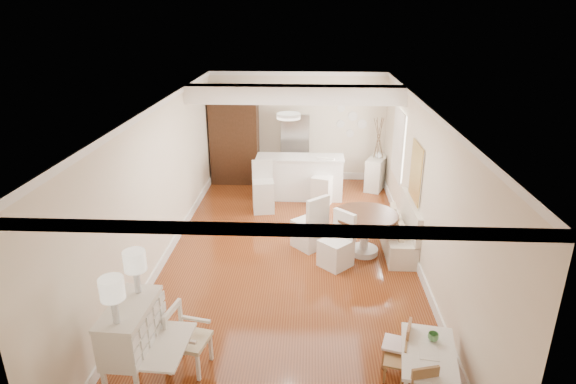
# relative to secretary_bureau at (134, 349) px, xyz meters

# --- Properties ---
(room) EXTENTS (9.00, 9.04, 2.82)m
(room) POSITION_rel_secretary_bureau_xyz_m (1.70, 3.56, 1.40)
(room) COLOR brown
(room) RESTS_ON ground
(secretary_bureau) EXTENTS (0.96, 0.98, 1.17)m
(secretary_bureau) POSITION_rel_secretary_bureau_xyz_m (0.00, 0.00, 0.00)
(secretary_bureau) COLOR white
(secretary_bureau) RESTS_ON ground
(gustavian_armchair) EXTENTS (0.58, 0.58, 0.86)m
(gustavian_armchair) POSITION_rel_secretary_bureau_xyz_m (0.53, 0.41, -0.16)
(gustavian_armchair) COLOR white
(gustavian_armchair) RESTS_ON ground
(kids_table) EXTENTS (0.78, 1.12, 0.52)m
(kids_table) POSITION_rel_secretary_bureau_xyz_m (3.43, 0.20, -0.33)
(kids_table) COLOR white
(kids_table) RESTS_ON ground
(kids_chair_a) EXTENTS (0.32, 0.32, 0.54)m
(kids_chair_a) POSITION_rel_secretary_bureau_xyz_m (3.07, 0.32, -0.32)
(kids_chair_a) COLOR #A47C4A
(kids_chair_a) RESTS_ON ground
(kids_chair_b) EXTENTS (0.40, 0.40, 0.66)m
(kids_chair_b) POSITION_rel_secretary_bureau_xyz_m (3.12, 0.57, -0.25)
(kids_chair_b) COLOR #A5734B
(kids_chair_b) RESTS_ON ground
(banquette) EXTENTS (0.52, 1.60, 0.98)m
(banquette) POSITION_rel_secretary_bureau_xyz_m (3.65, 3.73, -0.10)
(banquette) COLOR silver
(banquette) RESTS_ON ground
(dining_table) EXTENTS (1.43, 1.43, 0.80)m
(dining_table) POSITION_rel_secretary_bureau_xyz_m (3.02, 3.56, -0.19)
(dining_table) COLOR #4C2A18
(dining_table) RESTS_ON ground
(slip_chair_near) EXTENTS (0.67, 0.67, 0.98)m
(slip_chair_near) POSITION_rel_secretary_bureau_xyz_m (2.47, 3.08, -0.09)
(slip_chair_near) COLOR white
(slip_chair_near) RESTS_ON ground
(slip_chair_far) EXTENTS (0.73, 0.73, 1.07)m
(slip_chair_far) POSITION_rel_secretary_bureau_xyz_m (2.00, 3.80, -0.05)
(slip_chair_far) COLOR white
(slip_chair_far) RESTS_ON ground
(breakfast_counter) EXTENTS (2.05, 0.65, 1.03)m
(breakfast_counter) POSITION_rel_secretary_bureau_xyz_m (1.76, 6.33, -0.07)
(breakfast_counter) COLOR white
(breakfast_counter) RESTS_ON ground
(bar_stool_left) EXTENTS (0.52, 0.52, 1.14)m
(bar_stool_left) POSITION_rel_secretary_bureau_xyz_m (0.97, 5.46, -0.02)
(bar_stool_left) COLOR silver
(bar_stool_left) RESTS_ON ground
(bar_stool_right) EXTENTS (0.54, 0.54, 1.06)m
(bar_stool_right) POSITION_rel_secretary_bureau_xyz_m (2.29, 5.97, -0.05)
(bar_stool_right) COLOR white
(bar_stool_right) RESTS_ON ground
(pantry_cabinet) EXTENTS (1.20, 0.60, 2.30)m
(pantry_cabinet) POSITION_rel_secretary_bureau_xyz_m (0.06, 7.41, 0.56)
(pantry_cabinet) COLOR #381E11
(pantry_cabinet) RESTS_ON ground
(fridge) EXTENTS (0.75, 0.65, 1.80)m
(fridge) POSITION_rel_secretary_bureau_xyz_m (1.96, 7.38, 0.31)
(fridge) COLOR silver
(fridge) RESTS_ON ground
(sideboard) EXTENTS (0.66, 0.93, 0.81)m
(sideboard) POSITION_rel_secretary_bureau_xyz_m (3.66, 7.06, -0.18)
(sideboard) COLOR silver
(sideboard) RESTS_ON ground
(pencil_cup) EXTENTS (0.16, 0.16, 0.10)m
(pencil_cup) POSITION_rel_secretary_bureau_xyz_m (3.52, 0.41, -0.02)
(pencil_cup) COLOR #5DA15F
(pencil_cup) RESTS_ON kids_table
(branch_vase) EXTENTS (0.21, 0.21, 0.16)m
(branch_vase) POSITION_rel_secretary_bureau_xyz_m (3.68, 7.02, 0.31)
(branch_vase) COLOR white
(branch_vase) RESTS_ON sideboard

